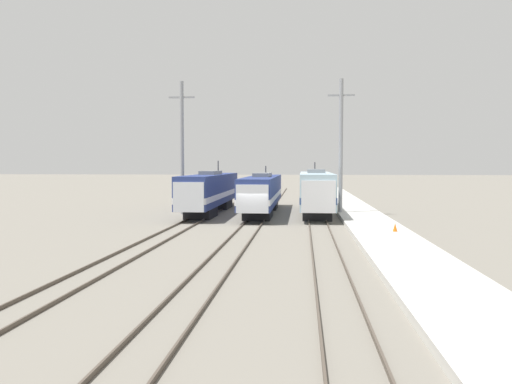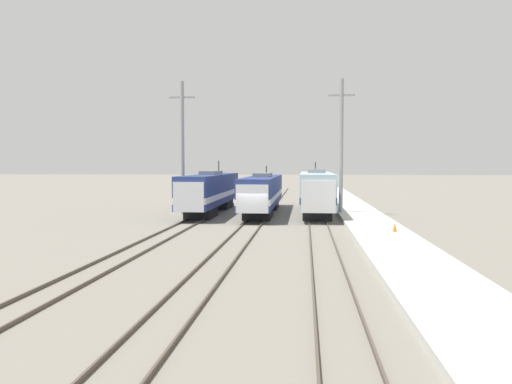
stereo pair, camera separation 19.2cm
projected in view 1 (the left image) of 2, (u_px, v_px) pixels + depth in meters
The scene contains 11 objects.
ground_plane at pixel (253, 225), 39.32m from camera, with size 400.00×400.00×0.00m, color slate.
rail_pair_far_left at pixel (189, 223), 39.79m from camera, with size 1.51×120.00×0.15m.
rail_pair_center at pixel (253, 224), 39.31m from camera, with size 1.51×120.00×0.15m.
rail_pair_far_right at pixel (318, 225), 38.83m from camera, with size 1.51×120.00×0.15m.
locomotive_far_left at pixel (210, 191), 48.91m from camera, with size 2.76×19.53×5.15m.
locomotive_center at pixel (262, 193), 48.20m from camera, with size 2.81×19.90×4.61m.
locomotive_far_right at pixel (316, 191), 47.12m from camera, with size 2.96×17.49×5.00m.
catenary_tower_left at pixel (182, 146), 47.59m from camera, with size 2.47×0.38×12.65m.
catenary_tower_right at pixel (341, 146), 46.18m from camera, with size 2.47×0.38×12.65m.
platform at pixel (371, 224), 38.45m from camera, with size 4.00×120.00×0.34m.
traffic_cone at pixel (395, 227), 32.81m from camera, with size 0.30×0.30×0.56m.
Camera 1 is at (3.93, -38.92, 4.73)m, focal length 35.00 mm.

